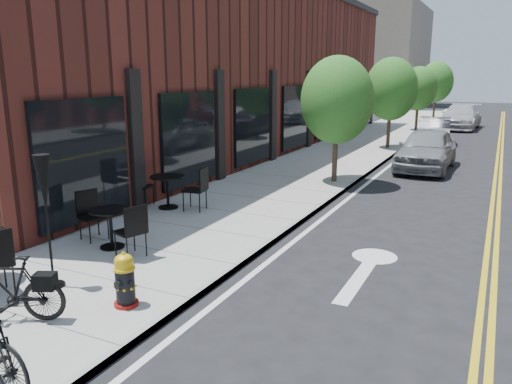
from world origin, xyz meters
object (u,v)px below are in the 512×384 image
Objects in this scene: fire_hydrant at (125,280)px; parked_car_c at (460,117)px; bistro_set_b at (111,223)px; parked_car_b at (434,131)px; bicycle_left at (8,289)px; parked_car_a at (427,149)px; bistro_set_c at (167,187)px; patio_umbrella at (45,193)px.

parked_car_c is at bearing 96.65° from fire_hydrant.
bistro_set_b is 0.47× the size of parked_car_b.
parked_car_a is (3.41, 14.54, 0.16)m from bicycle_left.
bistro_set_c is (-1.55, 5.73, 0.07)m from bicycle_left.
parked_car_c reaches higher than parked_car_a.
parked_car_b is (3.25, 20.17, -0.97)m from patio_umbrella.
bicycle_left is 0.38× the size of parked_car_b.
patio_umbrella reaches higher than parked_car_c.
parked_car_c reaches higher than parked_car_b.
parked_car_a is (2.31, 13.50, 0.24)m from fire_hydrant.
patio_umbrella is (-0.38, 1.06, 1.05)m from bicycle_left.
bistro_set_b is at bearing -95.65° from parked_car_c.
parked_car_b is at bearing 147.93° from bicycle_left.
bistro_set_c is 0.96× the size of patio_umbrella.
parked_car_a reaches higher than bicycle_left.
bicycle_left is 0.35× the size of parked_car_a.
bistro_set_c is at bearing 130.71° from fire_hydrant.
parked_car_b is at bearing -90.41° from parked_car_c.
parked_car_a is at bearing 51.01° from bistro_set_c.
parked_car_c is (4.96, 23.84, 0.10)m from bistro_set_c.
fire_hydrant is at bearing -91.34° from parked_car_c.
bicycle_left is (-1.10, -1.04, 0.08)m from fire_hydrant.
fire_hydrant is 0.53× the size of bicycle_left.
patio_umbrella is (-1.48, 0.02, 1.12)m from fire_hydrant.
patio_umbrella is at bearing 175.16° from bicycle_left.
parked_car_c is (0.00, 15.03, 0.01)m from parked_car_a.
parked_car_a is 0.84× the size of parked_car_c.
parked_car_b is at bearing 64.46° from bistro_set_c.
fire_hydrant is 0.20× the size of parked_car_b.
parked_car_b is (4.42, 15.50, 0.01)m from bistro_set_c.
fire_hydrant is 1.52m from bicycle_left.
fire_hydrant is at bearing 109.06° from bicycle_left.
bicycle_left reaches higher than fire_hydrant.
bicycle_left is at bearing -93.29° from parked_car_c.
parked_car_c is (0.54, 8.34, 0.09)m from parked_car_b.
fire_hydrant is at bearing -25.56° from bistro_set_b.
parked_car_b reaches higher than fire_hydrant.
fire_hydrant is 0.40× the size of bistro_set_c.
bicycle_left is 0.73× the size of patio_umbrella.
bicycle_left is at bearing -125.29° from fire_hydrant.
bicycle_left is 0.77× the size of bistro_set_c.
parked_car_b is (2.87, 21.24, 0.08)m from bicycle_left.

